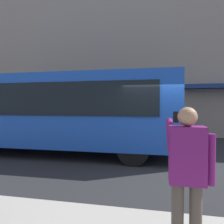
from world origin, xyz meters
TOP-DOWN VIEW (x-y plane):
  - ground_plane at (0.00, 0.00)m, footprint 60.00×60.00m
  - building_facade_far at (-0.02, -6.80)m, footprint 28.00×1.55m
  - red_bus at (3.94, -0.68)m, footprint 9.05×2.54m
  - pedestrian_photographer at (-0.13, 4.45)m, footprint 0.53×0.52m

SIDE VIEW (x-z plane):
  - ground_plane at x=0.00m, z-range 0.00..0.00m
  - pedestrian_photographer at x=-0.13m, z-range 0.29..1.99m
  - red_bus at x=3.94m, z-range 0.14..3.22m
  - building_facade_far at x=-0.02m, z-range -0.01..11.99m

